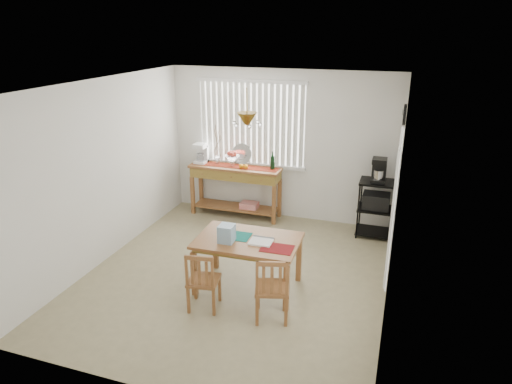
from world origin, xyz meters
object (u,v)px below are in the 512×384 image
(chair_left, at_px, (203,281))
(dining_table, at_px, (248,245))
(cart_items, at_px, (379,170))
(sideboard, at_px, (236,179))
(wire_cart, at_px, (376,203))
(chair_right, at_px, (272,289))

(chair_left, bearing_deg, dining_table, 60.59)
(dining_table, bearing_deg, cart_items, 56.53)
(sideboard, xyz_separation_m, wire_cart, (2.44, -0.09, -0.13))
(chair_right, bearing_deg, dining_table, 130.89)
(wire_cart, distance_m, dining_table, 2.58)
(cart_items, bearing_deg, chair_right, -108.94)
(wire_cart, bearing_deg, dining_table, -123.59)
(dining_table, relative_size, chair_right, 1.59)
(cart_items, height_order, dining_table, cart_items)
(wire_cart, bearing_deg, chair_left, -122.68)
(cart_items, height_order, chair_right, cart_items)
(dining_table, bearing_deg, chair_left, -119.41)
(chair_right, bearing_deg, wire_cart, 71.00)
(sideboard, relative_size, chair_left, 2.10)
(cart_items, relative_size, chair_right, 0.46)
(chair_right, bearing_deg, cart_items, 71.06)
(chair_left, bearing_deg, cart_items, 57.41)
(dining_table, height_order, chair_right, chair_right)
(dining_table, xyz_separation_m, chair_left, (-0.35, -0.63, -0.24))
(cart_items, bearing_deg, wire_cart, -90.00)
(sideboard, bearing_deg, dining_table, -65.70)
(sideboard, xyz_separation_m, chair_right, (1.50, -2.81, -0.28))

